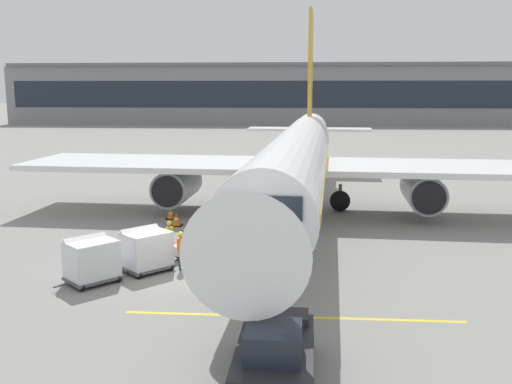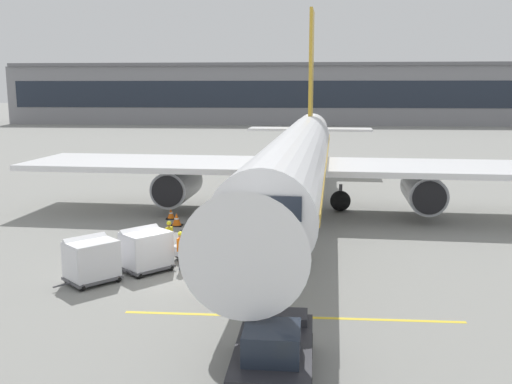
{
  "view_description": "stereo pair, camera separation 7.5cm",
  "coord_description": "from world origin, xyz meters",
  "px_view_note": "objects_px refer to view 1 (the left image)",
  "views": [
    {
      "loc": [
        5.39,
        -23.31,
        7.93
      ],
      "look_at": [
        3.28,
        4.67,
        2.89
      ],
      "focal_mm": 40.37,
      "sensor_mm": 36.0,
      "label": 1
    },
    {
      "loc": [
        5.47,
        -23.3,
        7.93
      ],
      "look_at": [
        3.28,
        4.67,
        2.89
      ],
      "focal_mm": 40.37,
      "sensor_mm": 36.0,
      "label": 2
    }
  ],
  "objects_px": {
    "ground_crew_by_carts": "(141,244)",
    "ground_crew_marshaller": "(181,248)",
    "baggage_cart_second": "(91,259)",
    "ground_crew_by_loader": "(169,236)",
    "safety_cone_engine_keepout": "(171,214)",
    "pushback_tug": "(275,352)",
    "parked_airplane": "(298,158)",
    "baggage_cart_lead": "(146,249)",
    "belt_loader": "(212,237)",
    "safety_cone_wingtip": "(176,220)"
  },
  "relations": [
    {
      "from": "parked_airplane",
      "to": "ground_crew_marshaller",
      "type": "height_order",
      "value": "parked_airplane"
    },
    {
      "from": "belt_loader",
      "to": "baggage_cart_second",
      "type": "bearing_deg",
      "value": -135.62
    },
    {
      "from": "ground_crew_by_carts",
      "to": "ground_crew_marshaller",
      "type": "distance_m",
      "value": 1.98
    },
    {
      "from": "baggage_cart_lead",
      "to": "pushback_tug",
      "type": "bearing_deg",
      "value": -56.64
    },
    {
      "from": "ground_crew_by_loader",
      "to": "belt_loader",
      "type": "bearing_deg",
      "value": 9.81
    },
    {
      "from": "ground_crew_marshaller",
      "to": "ground_crew_by_carts",
      "type": "bearing_deg",
      "value": 167.25
    },
    {
      "from": "belt_loader",
      "to": "pushback_tug",
      "type": "distance_m",
      "value": 12.38
    },
    {
      "from": "baggage_cart_second",
      "to": "pushback_tug",
      "type": "bearing_deg",
      "value": -43.67
    },
    {
      "from": "safety_cone_wingtip",
      "to": "ground_crew_marshaller",
      "type": "bearing_deg",
      "value": -76.42
    },
    {
      "from": "parked_airplane",
      "to": "safety_cone_engine_keepout",
      "type": "relative_size",
      "value": 70.29
    },
    {
      "from": "baggage_cart_lead",
      "to": "ground_crew_marshaller",
      "type": "xyz_separation_m",
      "value": [
        1.51,
        0.33,
        -0.0
      ]
    },
    {
      "from": "baggage_cart_second",
      "to": "ground_crew_by_loader",
      "type": "height_order",
      "value": "baggage_cart_second"
    },
    {
      "from": "ground_crew_by_loader",
      "to": "baggage_cart_lead",
      "type": "bearing_deg",
      "value": -103.41
    },
    {
      "from": "ground_crew_marshaller",
      "to": "baggage_cart_lead",
      "type": "bearing_deg",
      "value": -167.74
    },
    {
      "from": "parked_airplane",
      "to": "baggage_cart_lead",
      "type": "distance_m",
      "value": 14.5
    },
    {
      "from": "baggage_cart_lead",
      "to": "safety_cone_wingtip",
      "type": "bearing_deg",
      "value": 93.12
    },
    {
      "from": "parked_airplane",
      "to": "ground_crew_marshaller",
      "type": "relative_size",
      "value": 26.0
    },
    {
      "from": "parked_airplane",
      "to": "belt_loader",
      "type": "bearing_deg",
      "value": -111.81
    },
    {
      "from": "parked_airplane",
      "to": "pushback_tug",
      "type": "bearing_deg",
      "value": -91.29
    },
    {
      "from": "pushback_tug",
      "to": "ground_crew_by_carts",
      "type": "relative_size",
      "value": 2.55
    },
    {
      "from": "ground_crew_by_carts",
      "to": "ground_crew_by_loader",
      "type": "bearing_deg",
      "value": 57.29
    },
    {
      "from": "ground_crew_by_carts",
      "to": "ground_crew_marshaller",
      "type": "height_order",
      "value": "same"
    },
    {
      "from": "pushback_tug",
      "to": "ground_crew_by_carts",
      "type": "xyz_separation_m",
      "value": [
        -6.51,
        10.01,
        0.17
      ]
    },
    {
      "from": "safety_cone_wingtip",
      "to": "baggage_cart_lead",
      "type": "bearing_deg",
      "value": -86.88
    },
    {
      "from": "belt_loader",
      "to": "pushback_tug",
      "type": "relative_size",
      "value": 1.07
    },
    {
      "from": "ground_crew_by_loader",
      "to": "safety_cone_engine_keepout",
      "type": "distance_m",
      "value": 8.23
    },
    {
      "from": "ground_crew_by_loader",
      "to": "ground_crew_marshaller",
      "type": "distance_m",
      "value": 2.18
    },
    {
      "from": "baggage_cart_lead",
      "to": "ground_crew_marshaller",
      "type": "distance_m",
      "value": 1.54
    },
    {
      "from": "ground_crew_by_loader",
      "to": "ground_crew_by_carts",
      "type": "xyz_separation_m",
      "value": [
        -0.97,
        -1.51,
        0.0
      ]
    },
    {
      "from": "ground_crew_by_carts",
      "to": "safety_cone_engine_keepout",
      "type": "bearing_deg",
      "value": 94.69
    },
    {
      "from": "baggage_cart_second",
      "to": "safety_cone_wingtip",
      "type": "xyz_separation_m",
      "value": [
        1.37,
        10.17,
        -0.63
      ]
    },
    {
      "from": "baggage_cart_lead",
      "to": "safety_cone_wingtip",
      "type": "distance_m",
      "value": 8.52
    },
    {
      "from": "ground_crew_marshaller",
      "to": "safety_cone_wingtip",
      "type": "xyz_separation_m",
      "value": [
        -1.97,
        8.16,
        -0.63
      ]
    },
    {
      "from": "pushback_tug",
      "to": "safety_cone_engine_keepout",
      "type": "xyz_separation_m",
      "value": [
        -7.3,
        19.53,
        -0.51
      ]
    },
    {
      "from": "belt_loader",
      "to": "safety_cone_engine_keepout",
      "type": "xyz_separation_m",
      "value": [
        -3.77,
        7.66,
        -0.61
      ]
    },
    {
      "from": "ground_crew_marshaller",
      "to": "safety_cone_wingtip",
      "type": "relative_size",
      "value": 2.3
    },
    {
      "from": "parked_airplane",
      "to": "pushback_tug",
      "type": "distance_m",
      "value": 22.08
    },
    {
      "from": "pushback_tug",
      "to": "safety_cone_wingtip",
      "type": "height_order",
      "value": "pushback_tug"
    },
    {
      "from": "baggage_cart_second",
      "to": "ground_crew_marshaller",
      "type": "bearing_deg",
      "value": 30.98
    },
    {
      "from": "safety_cone_engine_keepout",
      "to": "pushback_tug",
      "type": "bearing_deg",
      "value": -69.52
    },
    {
      "from": "safety_cone_engine_keepout",
      "to": "safety_cone_wingtip",
      "type": "distance_m",
      "value": 1.95
    },
    {
      "from": "baggage_cart_lead",
      "to": "safety_cone_engine_keepout",
      "type": "bearing_deg",
      "value": 96.7
    },
    {
      "from": "pushback_tug",
      "to": "ground_crew_marshaller",
      "type": "xyz_separation_m",
      "value": [
        -4.58,
        9.57,
        0.17
      ]
    },
    {
      "from": "ground_crew_by_carts",
      "to": "safety_cone_wingtip",
      "type": "distance_m",
      "value": 7.74
    },
    {
      "from": "pushback_tug",
      "to": "ground_crew_marshaller",
      "type": "height_order",
      "value": "pushback_tug"
    },
    {
      "from": "baggage_cart_lead",
      "to": "safety_cone_engine_keepout",
      "type": "height_order",
      "value": "baggage_cart_lead"
    },
    {
      "from": "ground_crew_by_carts",
      "to": "baggage_cart_lead",
      "type": "bearing_deg",
      "value": -60.81
    },
    {
      "from": "parked_airplane",
      "to": "baggage_cart_second",
      "type": "distance_m",
      "value": 16.82
    },
    {
      "from": "ground_crew_marshaller",
      "to": "safety_cone_wingtip",
      "type": "height_order",
      "value": "ground_crew_marshaller"
    },
    {
      "from": "baggage_cart_second",
      "to": "safety_cone_engine_keepout",
      "type": "bearing_deg",
      "value": 87.0
    }
  ]
}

